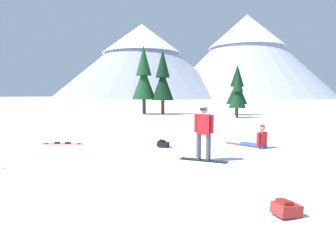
{
  "coord_description": "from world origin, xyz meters",
  "views": [
    {
      "loc": [
        4.87,
        -5.56,
        2.08
      ],
      "look_at": [
        0.97,
        3.65,
        1.0
      ],
      "focal_mm": 30.21,
      "sensor_mm": 36.0,
      "label": 1
    }
  ],
  "objects_px": {
    "snowboarder_background": "(258,140)",
    "pine_tree_twin": "(238,93)",
    "pine_tree_leaning": "(237,88)",
    "snowboarder_midground": "(204,132)",
    "pine_tree_broad": "(163,79)",
    "loose_snowboard_near_left": "(62,144)",
    "backpack_black": "(163,144)",
    "backpack_red": "(286,208)",
    "pine_tree_slender": "(144,77)"
  },
  "relations": [
    {
      "from": "snowboarder_background",
      "to": "pine_tree_twin",
      "type": "bearing_deg",
      "value": 102.26
    },
    {
      "from": "pine_tree_leaning",
      "to": "snowboarder_midground",
      "type": "bearing_deg",
      "value": -83.21
    },
    {
      "from": "pine_tree_broad",
      "to": "pine_tree_twin",
      "type": "height_order",
      "value": "pine_tree_broad"
    },
    {
      "from": "snowboarder_background",
      "to": "loose_snowboard_near_left",
      "type": "relative_size",
      "value": 1.0
    },
    {
      "from": "snowboarder_background",
      "to": "backpack_black",
      "type": "height_order",
      "value": "snowboarder_background"
    },
    {
      "from": "backpack_red",
      "to": "pine_tree_leaning",
      "type": "distance_m",
      "value": 26.4
    },
    {
      "from": "snowboarder_midground",
      "to": "pine_tree_twin",
      "type": "height_order",
      "value": "pine_tree_twin"
    },
    {
      "from": "snowboarder_midground",
      "to": "backpack_black",
      "type": "distance_m",
      "value": 2.84
    },
    {
      "from": "pine_tree_leaning",
      "to": "snowboarder_background",
      "type": "bearing_deg",
      "value": -78.16
    },
    {
      "from": "pine_tree_twin",
      "to": "snowboarder_midground",
      "type": "bearing_deg",
      "value": -83.97
    },
    {
      "from": "snowboarder_background",
      "to": "pine_tree_leaning",
      "type": "height_order",
      "value": "pine_tree_leaning"
    },
    {
      "from": "pine_tree_twin",
      "to": "pine_tree_slender",
      "type": "relative_size",
      "value": 0.56
    },
    {
      "from": "pine_tree_slender",
      "to": "loose_snowboard_near_left",
      "type": "bearing_deg",
      "value": -72.5
    },
    {
      "from": "backpack_red",
      "to": "pine_tree_broad",
      "type": "distance_m",
      "value": 26.93
    },
    {
      "from": "backpack_black",
      "to": "snowboarder_midground",
      "type": "bearing_deg",
      "value": -37.77
    },
    {
      "from": "snowboarder_background",
      "to": "backpack_black",
      "type": "xyz_separation_m",
      "value": [
        -3.52,
        -1.43,
        -0.19
      ]
    },
    {
      "from": "snowboarder_background",
      "to": "pine_tree_broad",
      "type": "distance_m",
      "value": 20.78
    },
    {
      "from": "snowboarder_midground",
      "to": "pine_tree_twin",
      "type": "bearing_deg",
      "value": 96.03
    },
    {
      "from": "pine_tree_broad",
      "to": "pine_tree_twin",
      "type": "xyz_separation_m",
      "value": [
        8.37,
        -1.68,
        -1.55
      ]
    },
    {
      "from": "loose_snowboard_near_left",
      "to": "snowboarder_background",
      "type": "bearing_deg",
      "value": 17.48
    },
    {
      "from": "backpack_red",
      "to": "pine_tree_leaning",
      "type": "height_order",
      "value": "pine_tree_leaning"
    },
    {
      "from": "snowboarder_midground",
      "to": "pine_tree_slender",
      "type": "xyz_separation_m",
      "value": [
        -12.35,
        19.41,
        3.16
      ]
    },
    {
      "from": "pine_tree_twin",
      "to": "backpack_red",
      "type": "bearing_deg",
      "value": -78.56
    },
    {
      "from": "snowboarder_background",
      "to": "pine_tree_twin",
      "type": "distance_m",
      "value": 15.63
    },
    {
      "from": "loose_snowboard_near_left",
      "to": "pine_tree_twin",
      "type": "distance_m",
      "value": 18.32
    },
    {
      "from": "snowboarder_midground",
      "to": "backpack_black",
      "type": "bearing_deg",
      "value": 142.23
    },
    {
      "from": "snowboarder_background",
      "to": "pine_tree_slender",
      "type": "distance_m",
      "value": 21.64
    },
    {
      "from": "pine_tree_broad",
      "to": "snowboarder_midground",
      "type": "bearing_deg",
      "value": -62.67
    },
    {
      "from": "snowboarder_background",
      "to": "loose_snowboard_near_left",
      "type": "bearing_deg",
      "value": -162.52
    },
    {
      "from": "loose_snowboard_near_left",
      "to": "backpack_red",
      "type": "distance_m",
      "value": 9.82
    },
    {
      "from": "pine_tree_twin",
      "to": "pine_tree_leaning",
      "type": "distance_m",
      "value": 4.12
    },
    {
      "from": "backpack_black",
      "to": "pine_tree_slender",
      "type": "distance_m",
      "value": 20.85
    },
    {
      "from": "backpack_red",
      "to": "pine_tree_twin",
      "type": "distance_m",
      "value": 22.29
    },
    {
      "from": "pine_tree_twin",
      "to": "pine_tree_broad",
      "type": "bearing_deg",
      "value": 168.66
    },
    {
      "from": "backpack_red",
      "to": "pine_tree_twin",
      "type": "height_order",
      "value": "pine_tree_twin"
    },
    {
      "from": "pine_tree_broad",
      "to": "loose_snowboard_near_left",
      "type": "bearing_deg",
      "value": -78.68
    },
    {
      "from": "backpack_red",
      "to": "pine_tree_slender",
      "type": "height_order",
      "value": "pine_tree_slender"
    },
    {
      "from": "pine_tree_broad",
      "to": "pine_tree_slender",
      "type": "distance_m",
      "value": 2.14
    },
    {
      "from": "snowboarder_background",
      "to": "loose_snowboard_near_left",
      "type": "distance_m",
      "value": 8.19
    },
    {
      "from": "backpack_black",
      "to": "pine_tree_slender",
      "type": "height_order",
      "value": "pine_tree_slender"
    },
    {
      "from": "backpack_black",
      "to": "pine_tree_twin",
      "type": "xyz_separation_m",
      "value": [
        0.22,
        16.58,
        2.17
      ]
    },
    {
      "from": "backpack_red",
      "to": "pine_tree_leaning",
      "type": "bearing_deg",
      "value": 101.25
    },
    {
      "from": "pine_tree_twin",
      "to": "pine_tree_leaning",
      "type": "bearing_deg",
      "value": 100.22
    },
    {
      "from": "snowboarder_background",
      "to": "backpack_red",
      "type": "height_order",
      "value": "snowboarder_background"
    },
    {
      "from": "pine_tree_slender",
      "to": "snowboarder_midground",
      "type": "bearing_deg",
      "value": -57.52
    },
    {
      "from": "loose_snowboard_near_left",
      "to": "pine_tree_slender",
      "type": "xyz_separation_m",
      "value": [
        -5.92,
        18.77,
        4.08
      ]
    },
    {
      "from": "pine_tree_broad",
      "to": "pine_tree_slender",
      "type": "relative_size",
      "value": 0.94
    },
    {
      "from": "snowboarder_midground",
      "to": "pine_tree_leaning",
      "type": "height_order",
      "value": "pine_tree_leaning"
    },
    {
      "from": "pine_tree_twin",
      "to": "pine_tree_slender",
      "type": "xyz_separation_m",
      "value": [
        -10.43,
        1.16,
        1.79
      ]
    },
    {
      "from": "snowboarder_background",
      "to": "backpack_black",
      "type": "relative_size",
      "value": 3.3
    }
  ]
}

